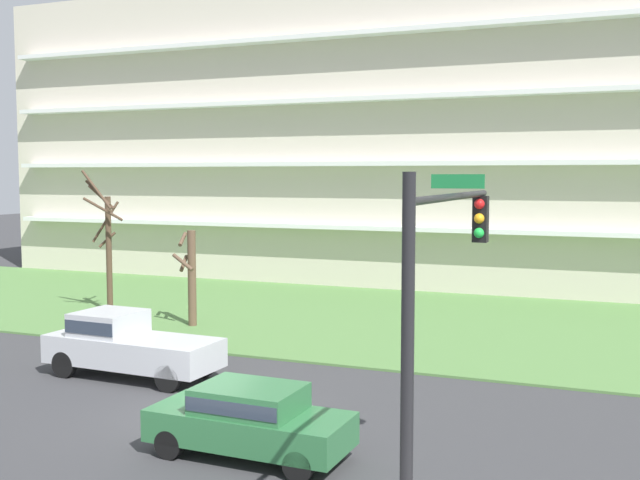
{
  "coord_description": "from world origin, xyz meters",
  "views": [
    {
      "loc": [
        9.88,
        -16.32,
        6.1
      ],
      "look_at": [
        0.76,
        6.0,
        4.04
      ],
      "focal_mm": 42.83,
      "sensor_mm": 36.0,
      "label": 1
    }
  ],
  "objects_px": {
    "tree_left": "(191,276)",
    "traffic_signal_mast": "(441,295)",
    "sedan_green_center_left": "(250,418)",
    "tree_far_left": "(107,242)",
    "pickup_silver_near_left": "(127,343)"
  },
  "relations": [
    {
      "from": "tree_left",
      "to": "traffic_signal_mast",
      "type": "distance_m",
      "value": 19.83
    },
    {
      "from": "tree_far_left",
      "to": "sedan_green_center_left",
      "type": "distance_m",
      "value": 18.82
    },
    {
      "from": "tree_left",
      "to": "sedan_green_center_left",
      "type": "distance_m",
      "value": 14.61
    },
    {
      "from": "tree_left",
      "to": "sedan_green_center_left",
      "type": "xyz_separation_m",
      "value": [
        8.7,
        -11.68,
        -1.2
      ]
    },
    {
      "from": "pickup_silver_near_left",
      "to": "tree_left",
      "type": "bearing_deg",
      "value": -71.04
    },
    {
      "from": "sedan_green_center_left",
      "to": "traffic_signal_mast",
      "type": "bearing_deg",
      "value": -28.02
    },
    {
      "from": "sedan_green_center_left",
      "to": "traffic_signal_mast",
      "type": "height_order",
      "value": "traffic_signal_mast"
    },
    {
      "from": "tree_far_left",
      "to": "pickup_silver_near_left",
      "type": "relative_size",
      "value": 1.16
    },
    {
      "from": "tree_far_left",
      "to": "traffic_signal_mast",
      "type": "xyz_separation_m",
      "value": [
        18.4,
        -15.47,
        1.03
      ]
    },
    {
      "from": "tree_far_left",
      "to": "tree_left",
      "type": "distance_m",
      "value": 5.16
    },
    {
      "from": "tree_far_left",
      "to": "pickup_silver_near_left",
      "type": "distance_m",
      "value": 11.11
    },
    {
      "from": "tree_far_left",
      "to": "pickup_silver_near_left",
      "type": "bearing_deg",
      "value": -49.42
    },
    {
      "from": "tree_left",
      "to": "pickup_silver_near_left",
      "type": "xyz_separation_m",
      "value": [
        2.17,
        -7.17,
        -1.06
      ]
    },
    {
      "from": "tree_far_left",
      "to": "tree_left",
      "type": "height_order",
      "value": "tree_far_left"
    },
    {
      "from": "pickup_silver_near_left",
      "to": "traffic_signal_mast",
      "type": "xyz_separation_m",
      "value": [
        11.31,
        -7.2,
        3.22
      ]
    }
  ]
}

